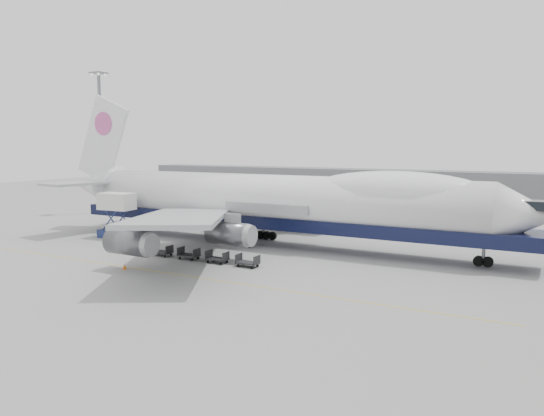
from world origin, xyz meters
The scene contains 12 objects.
ground centered at (0.00, 0.00, 0.00)m, with size 260.00×260.00×0.00m, color gray.
apron_line centered at (0.00, -6.00, 0.01)m, with size 60.00×0.15×0.01m, color gold.
hangar centered at (-10.00, 70.00, 3.50)m, with size 110.00×8.00×7.00m, color slate.
floodlight_mast centered at (-42.00, 24.00, 14.27)m, with size 2.40×2.40×25.43m.
airliner centered at (0.64, 12.00, 5.62)m, with size 67.00×55.30×19.98m.
catering_truck centered at (-20.90, 6.30, 3.45)m, with size 5.27×3.83×6.12m.
traffic_cone centered at (-6.92, -6.85, 0.27)m, with size 0.39×0.39×0.58m.
dolly_0 centered at (-11.69, 0.08, 0.53)m, with size 2.30×1.35×1.30m.
dolly_1 centered at (-7.88, 0.08, 0.53)m, with size 2.30×1.35×1.30m.
dolly_2 centered at (-4.06, 0.08, 0.53)m, with size 2.30×1.35×1.30m.
dolly_3 centered at (-0.25, 0.08, 0.53)m, with size 2.30×1.35×1.30m.
dolly_4 centered at (3.56, 0.08, 0.53)m, with size 2.30×1.35×1.30m.
Camera 1 is at (31.63, -45.97, 12.70)m, focal length 35.00 mm.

